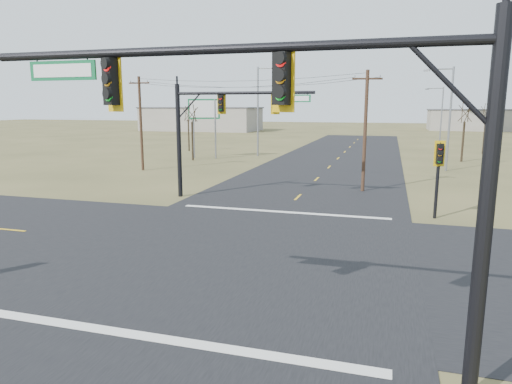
% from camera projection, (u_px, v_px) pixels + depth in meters
% --- Properties ---
extents(ground, '(320.00, 320.00, 0.00)m').
position_uv_depth(ground, '(242.00, 252.00, 18.96)').
color(ground, olive).
rests_on(ground, ground).
extents(road_ew, '(160.00, 14.00, 0.02)m').
position_uv_depth(road_ew, '(242.00, 252.00, 18.95)').
color(road_ew, black).
rests_on(road_ew, ground).
extents(road_ns, '(14.00, 160.00, 0.02)m').
position_uv_depth(road_ns, '(242.00, 252.00, 18.95)').
color(road_ns, black).
rests_on(road_ns, ground).
extents(stop_bar_near, '(12.00, 0.40, 0.01)m').
position_uv_depth(stop_bar_near, '(153.00, 337.00, 11.88)').
color(stop_bar_near, silver).
rests_on(stop_bar_near, road_ns).
extents(stop_bar_far, '(12.00, 0.40, 0.01)m').
position_uv_depth(stop_bar_far, '(283.00, 212.00, 26.02)').
color(stop_bar_far, silver).
rests_on(stop_bar_far, road_ns).
extents(mast_arm_near, '(11.20, 0.59, 7.73)m').
position_uv_depth(mast_arm_near, '(303.00, 124.00, 9.34)').
color(mast_arm_near, black).
rests_on(mast_arm_near, ground).
extents(mast_arm_far, '(9.10, 0.49, 7.37)m').
position_uv_depth(mast_arm_far, '(220.00, 117.00, 28.91)').
color(mast_arm_far, black).
rests_on(mast_arm_far, ground).
extents(pedestal_signal_ne, '(0.63, 0.54, 4.21)m').
position_uv_depth(pedestal_signal_ne, '(439.00, 162.00, 23.98)').
color(pedestal_signal_ne, black).
rests_on(pedestal_signal_ne, ground).
extents(utility_pole_near, '(2.02, 0.63, 8.41)m').
position_uv_depth(utility_pole_near, '(365.00, 129.00, 31.71)').
color(utility_pole_near, '#422B1C').
rests_on(utility_pole_near, ground).
extents(utility_pole_far, '(2.12, 0.25, 8.67)m').
position_uv_depth(utility_pole_far, '(141.00, 122.00, 42.47)').
color(utility_pole_far, '#422B1C').
rests_on(utility_pole_far, ground).
extents(highway_sign, '(3.41, 1.38, 6.80)m').
position_uv_depth(highway_sign, '(204.00, 117.00, 52.51)').
color(highway_sign, gray).
rests_on(highway_sign, ground).
extents(streetlight_a, '(2.66, 0.39, 9.50)m').
position_uv_depth(streetlight_a, '(448.00, 113.00, 41.88)').
color(streetlight_a, gray).
rests_on(streetlight_a, ground).
extents(streetlight_b, '(2.38, 0.30, 8.53)m').
position_uv_depth(streetlight_b, '(440.00, 115.00, 61.11)').
color(streetlight_b, gray).
rests_on(streetlight_b, ground).
extents(streetlight_c, '(2.96, 0.41, 10.56)m').
position_uv_depth(streetlight_c, '(260.00, 107.00, 54.51)').
color(streetlight_c, gray).
rests_on(streetlight_c, ground).
extents(bare_tree_a, '(3.36, 3.36, 6.72)m').
position_uv_depth(bare_tree_a, '(192.00, 112.00, 50.30)').
color(bare_tree_a, black).
rests_on(bare_tree_a, ground).
extents(bare_tree_b, '(2.71, 2.71, 6.30)m').
position_uv_depth(bare_tree_b, '(188.00, 113.00, 61.07)').
color(bare_tree_b, black).
rests_on(bare_tree_b, ground).
extents(bare_tree_c, '(3.35, 3.35, 6.91)m').
position_uv_depth(bare_tree_c, '(465.00, 111.00, 48.90)').
color(bare_tree_c, black).
rests_on(bare_tree_c, ground).
extents(bare_tree_d, '(3.33, 3.33, 6.66)m').
position_uv_depth(bare_tree_d, '(486.00, 111.00, 57.23)').
color(bare_tree_d, black).
rests_on(bare_tree_d, ground).
extents(warehouse_left, '(28.00, 14.00, 5.50)m').
position_uv_depth(warehouse_left, '(202.00, 119.00, 114.39)').
color(warehouse_left, gray).
rests_on(warehouse_left, ground).
extents(warehouse_mid, '(20.00, 12.00, 5.00)m').
position_uv_depth(warehouse_mid, '(471.00, 120.00, 115.32)').
color(warehouse_mid, gray).
rests_on(warehouse_mid, ground).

